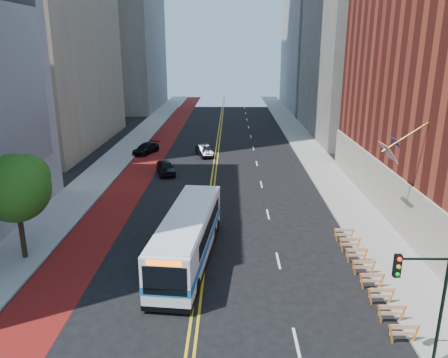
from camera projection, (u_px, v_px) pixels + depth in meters
ground at (195, 316)px, 21.92m from camera, size 160.00×160.00×0.00m
sidewalk_left at (112, 162)px, 50.77m from camera, size 4.00×140.00×0.15m
sidewalk_right at (319, 163)px, 50.43m from camera, size 4.00×140.00×0.15m
bus_lane_paint at (146, 163)px, 50.74m from camera, size 3.60×140.00×0.01m
center_line_inner at (214, 163)px, 50.62m from camera, size 0.14×140.00×0.01m
center_line_outer at (217, 163)px, 50.62m from camera, size 0.14×140.00×0.01m
lane_dashes at (253, 148)px, 58.21m from camera, size 0.14×98.20×0.01m
construction_barriers at (368, 272)px, 24.86m from camera, size 1.42×10.91×1.00m
street_tree at (16, 185)px, 26.44m from camera, size 4.20×4.20×6.70m
traffic_signal at (423, 289)px, 17.34m from camera, size 2.21×0.34×5.07m
transit_bus at (188, 236)px, 27.14m from camera, size 3.73×12.00×3.25m
car_a at (166, 168)px, 46.17m from camera, size 2.80×4.53×1.44m
car_b at (204, 151)px, 53.88m from camera, size 2.58×4.35×1.36m
car_c at (146, 148)px, 55.19m from camera, size 3.33×4.83×1.30m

